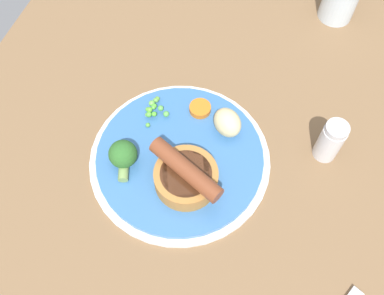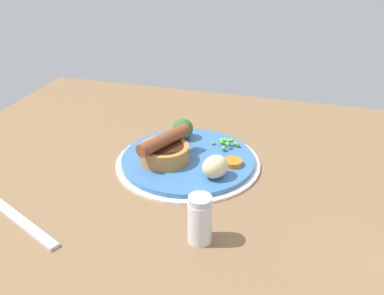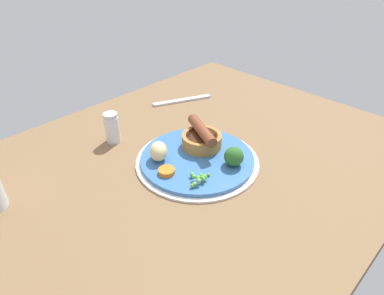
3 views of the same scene
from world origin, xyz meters
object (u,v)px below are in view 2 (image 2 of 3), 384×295
object	(u,v)px
carrot_slice_0	(233,163)
fork	(22,222)
pea_pile	(227,142)
broccoli_floret_near	(182,129)
potato_chunk_0	(215,167)
sausage_pudding	(164,150)
dinner_plate	(188,161)
salt_shaker	(200,219)

from	to	relation	value
carrot_slice_0	fork	world-z (taller)	carrot_slice_0
pea_pile	carrot_slice_0	size ratio (longest dim) A/B	1.55
broccoli_floret_near	carrot_slice_0	xyz separation A→B (cm)	(-12.29, 7.99, -1.53)
broccoli_floret_near	carrot_slice_0	bearing A→B (deg)	-52.28
potato_chunk_0	carrot_slice_0	size ratio (longest dim) A/B	1.42
sausage_pudding	pea_pile	distance (cm)	13.38
broccoli_floret_near	fork	world-z (taller)	broccoli_floret_near
dinner_plate	fork	xyz separation A→B (cm)	(19.42, 24.82, -0.27)
fork	potato_chunk_0	bearing A→B (deg)	-118.57
dinner_plate	broccoli_floret_near	size ratio (longest dim) A/B	4.81
carrot_slice_0	broccoli_floret_near	bearing A→B (deg)	-33.03
sausage_pudding	salt_shaker	world-z (taller)	salt_shaker
broccoli_floret_near	salt_shaker	bearing A→B (deg)	-87.23
carrot_slice_0	fork	xyz separation A→B (cm)	(28.21, 24.34, -1.61)
fork	broccoli_floret_near	bearing A→B (deg)	-91.43
potato_chunk_0	sausage_pudding	bearing A→B (deg)	-16.87
salt_shaker	pea_pile	bearing A→B (deg)	-86.29
pea_pile	carrot_slice_0	xyz separation A→B (cm)	(-2.57, 6.82, -0.44)
carrot_slice_0	pea_pile	bearing A→B (deg)	-69.39
fork	salt_shaker	world-z (taller)	salt_shaker
dinner_plate	carrot_slice_0	size ratio (longest dim) A/B	8.00
sausage_pudding	broccoli_floret_near	size ratio (longest dim) A/B	2.05
sausage_pudding	fork	distance (cm)	27.54
dinner_plate	pea_pile	bearing A→B (deg)	-134.46
potato_chunk_0	salt_shaker	distance (cm)	15.47
pea_pile	potato_chunk_0	world-z (taller)	potato_chunk_0
fork	salt_shaker	xyz separation A→B (cm)	(-27.41, -3.93, 3.45)
carrot_slice_0	salt_shaker	distance (cm)	20.51
dinner_plate	sausage_pudding	bearing A→B (deg)	30.63
sausage_pudding	potato_chunk_0	size ratio (longest dim) A/B	2.41
dinner_plate	carrot_slice_0	bearing A→B (deg)	176.86
pea_pile	potato_chunk_0	size ratio (longest dim) A/B	1.09
potato_chunk_0	fork	distance (cm)	32.55
broccoli_floret_near	salt_shaker	size ratio (longest dim) A/B	0.76
sausage_pudding	fork	xyz separation A→B (cm)	(15.52, 22.51, -3.27)
pea_pile	carrot_slice_0	distance (cm)	7.30
pea_pile	fork	xyz separation A→B (cm)	(25.64, 31.17, -2.05)
sausage_pudding	carrot_slice_0	xyz separation A→B (cm)	(-12.69, -1.83, -1.66)
dinner_plate	fork	world-z (taller)	dinner_plate
broccoli_floret_near	potato_chunk_0	distance (cm)	16.45
pea_pile	broccoli_floret_near	bearing A→B (deg)	-6.84
potato_chunk_0	fork	size ratio (longest dim) A/B	0.27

